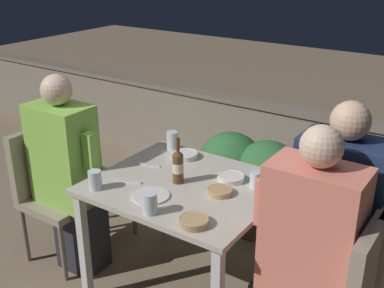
{
  "coord_description": "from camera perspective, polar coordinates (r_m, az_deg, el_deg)",
  "views": [
    {
      "loc": [
        1.41,
        -2.01,
        2.01
      ],
      "look_at": [
        0.0,
        0.07,
        0.98
      ],
      "focal_mm": 45.0,
      "sensor_mm": 36.0,
      "label": 1
    }
  ],
  "objects": [
    {
      "name": "person_green_blouse",
      "position": [
        3.18,
        -14.38,
        -3.55
      ],
      "size": [
        0.49,
        0.26,
        1.31
      ],
      "color": "#282833",
      "rests_on": "ground_plane"
    },
    {
      "name": "bowl_0",
      "position": [
        2.36,
        0.23,
        -9.12
      ],
      "size": [
        0.15,
        0.15,
        0.04
      ],
      "color": "tan",
      "rests_on": "dining_table"
    },
    {
      "name": "glass_cup_0",
      "position": [
        2.72,
        7.56,
        -4.18
      ],
      "size": [
        0.07,
        0.07,
        0.09
      ],
      "color": "silver",
      "rests_on": "dining_table"
    },
    {
      "name": "chair_right_far",
      "position": [
        2.64,
        19.95,
        -12.71
      ],
      "size": [
        0.44,
        0.43,
        0.92
      ],
      "color": "gray",
      "rests_on": "ground_plane"
    },
    {
      "name": "bowl_3",
      "position": [
        2.79,
        4.68,
        -3.96
      ],
      "size": [
        0.16,
        0.16,
        0.03
      ],
      "color": "silver",
      "rests_on": "dining_table"
    },
    {
      "name": "fork_2",
      "position": [
        2.8,
        -7.6,
        -4.36
      ],
      "size": [
        0.17,
        0.06,
        0.01
      ],
      "color": "silver",
      "rests_on": "dining_table"
    },
    {
      "name": "bowl_1",
      "position": [
        2.64,
        3.35,
        -5.56
      ],
      "size": [
        0.14,
        0.14,
        0.03
      ],
      "color": "tan",
      "rests_on": "dining_table"
    },
    {
      "name": "parapet_wall",
      "position": [
        4.27,
        12.2,
        -0.68
      ],
      "size": [
        9.0,
        0.18,
        0.74
      ],
      "color": "gray",
      "rests_on": "ground_plane"
    },
    {
      "name": "glass_cup_1",
      "position": [
        2.45,
        -5.0,
        -7.01
      ],
      "size": [
        0.08,
        0.08,
        0.11
      ],
      "color": "silver",
      "rests_on": "dining_table"
    },
    {
      "name": "planter_hedge",
      "position": [
        3.56,
        8.89,
        -4.73
      ],
      "size": [
        1.12,
        0.47,
        0.74
      ],
      "color": "brown",
      "rests_on": "ground_plane"
    },
    {
      "name": "beer_bottle",
      "position": [
        2.72,
        -1.67,
        -2.58
      ],
      "size": [
        0.06,
        0.06,
        0.27
      ],
      "color": "brown",
      "rests_on": "dining_table"
    },
    {
      "name": "glass_cup_3",
      "position": [
        2.73,
        -11.43,
        -4.2
      ],
      "size": [
        0.07,
        0.07,
        0.11
      ],
      "color": "silver",
      "rests_on": "dining_table"
    },
    {
      "name": "chair_left_near",
      "position": [
        3.36,
        -16.5,
        -4.35
      ],
      "size": [
        0.44,
        0.43,
        0.92
      ],
      "color": "gray",
      "rests_on": "ground_plane"
    },
    {
      "name": "glass_cup_2",
      "position": [
        3.2,
        -2.36,
        0.44
      ],
      "size": [
        0.07,
        0.07,
        0.12
      ],
      "color": "silver",
      "rests_on": "dining_table"
    },
    {
      "name": "plate_0",
      "position": [
        2.63,
        -4.95,
        -6.11
      ],
      "size": [
        0.21,
        0.21,
        0.01
      ],
      "color": "silver",
      "rests_on": "dining_table"
    },
    {
      "name": "fork_1",
      "position": [
        2.85,
        9.16,
        -3.92
      ],
      "size": [
        0.03,
        0.17,
        0.01
      ],
      "color": "silver",
      "rests_on": "dining_table"
    },
    {
      "name": "chair_left_far",
      "position": [
        3.53,
        -12.62,
        -2.68
      ],
      "size": [
        0.44,
        0.43,
        0.92
      ],
      "color": "gray",
      "rests_on": "ground_plane"
    },
    {
      "name": "fork_0",
      "position": [
        2.99,
        -5.27,
        -2.47
      ],
      "size": [
        0.17,
        0.06,
        0.01
      ],
      "color": "silver",
      "rests_on": "dining_table"
    },
    {
      "name": "bowl_2",
      "position": [
        3.08,
        -0.8,
        -1.26
      ],
      "size": [
        0.16,
        0.16,
        0.03
      ],
      "color": "silver",
      "rests_on": "dining_table"
    },
    {
      "name": "dining_table",
      "position": [
        2.8,
        -0.77,
        -6.4
      ],
      "size": [
        1.02,
        0.88,
        0.76
      ],
      "color": "#BCB2A3",
      "rests_on": "ground_plane"
    },
    {
      "name": "person_navy_jumper",
      "position": [
        2.61,
        16.11,
        -9.26
      ],
      "size": [
        0.5,
        0.26,
        1.36
      ],
      "color": "#282833",
      "rests_on": "ground_plane"
    },
    {
      "name": "person_coral_top",
      "position": [
        2.39,
        13.02,
        -12.68
      ],
      "size": [
        0.5,
        0.26,
        1.32
      ],
      "color": "#282833",
      "rests_on": "ground_plane"
    }
  ]
}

